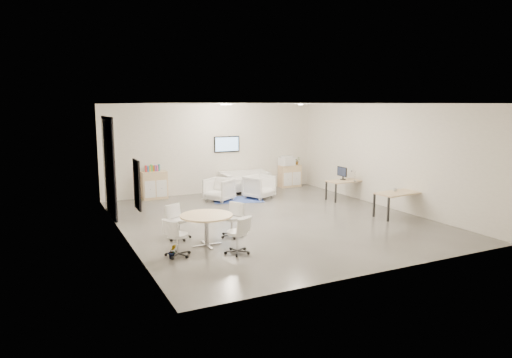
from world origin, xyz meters
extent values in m
cube|color=#514F49|center=(0.00, 0.00, -0.40)|extent=(8.00, 9.00, 0.80)
cube|color=white|center=(0.00, 0.00, 3.60)|extent=(8.00, 9.00, 0.80)
cube|color=beige|center=(0.00, 4.90, 1.60)|extent=(8.00, 0.80, 3.20)
cube|color=beige|center=(0.00, -4.90, 1.60)|extent=(8.00, 0.80, 3.20)
cube|color=beige|center=(-4.40, 0.00, 1.60)|extent=(0.80, 9.00, 3.20)
cube|color=beige|center=(4.40, 0.00, 1.60)|extent=(0.80, 9.00, 3.20)
cube|color=black|center=(-3.96, 2.50, 1.43)|extent=(0.02, 1.90, 2.85)
cube|color=black|center=(-3.94, 2.50, 2.81)|extent=(0.06, 1.90, 0.08)
cube|color=black|center=(-3.94, 1.59, 1.43)|extent=(0.06, 0.08, 2.85)
cube|color=black|center=(-3.94, 3.41, 1.43)|extent=(0.06, 0.08, 2.85)
cube|color=black|center=(-3.94, 2.65, 1.43)|extent=(0.06, 0.07, 2.85)
cube|color=#B2B2B7|center=(-3.90, 2.05, 1.05)|extent=(0.04, 0.60, 0.05)
cube|color=black|center=(-3.98, -1.60, 1.55)|extent=(0.04, 0.54, 1.04)
cube|color=white|center=(-3.95, -1.60, 1.55)|extent=(0.01, 0.46, 0.96)
cube|color=pink|center=(-3.95, -1.60, 1.35)|extent=(0.01, 0.32, 0.30)
cube|color=black|center=(0.50, 4.46, 1.75)|extent=(0.98, 0.05, 0.58)
cube|color=#93C5FF|center=(0.50, 4.44, 1.75)|extent=(0.90, 0.01, 0.50)
cylinder|color=#FFEAC6|center=(-1.80, -1.00, 3.18)|extent=(0.14, 0.14, 0.03)
cylinder|color=#FFEAC6|center=(1.20, 0.50, 3.18)|extent=(0.14, 0.14, 0.03)
cylinder|color=#FFEAC6|center=(0.00, 3.00, 3.18)|extent=(0.14, 0.14, 0.03)
cube|color=tan|center=(-2.25, 4.26, 0.47)|extent=(0.84, 0.42, 0.95)
cube|color=white|center=(-2.45, 4.04, 0.38)|extent=(0.35, 0.02, 0.57)
cube|color=white|center=(-2.06, 4.04, 0.38)|extent=(0.35, 0.02, 0.57)
cube|color=tan|center=(3.05, 4.27, 0.43)|extent=(0.85, 0.40, 0.85)
cube|color=white|center=(2.86, 4.06, 0.34)|extent=(0.36, 0.02, 0.51)
cube|color=white|center=(3.25, 4.06, 0.34)|extent=(0.36, 0.02, 0.51)
cube|color=red|center=(-2.52, 4.26, 1.06)|extent=(0.04, 0.14, 0.22)
cube|color=#337FCC|center=(-2.45, 4.26, 1.06)|extent=(0.04, 0.14, 0.22)
cube|color=gold|center=(-2.39, 4.26, 1.06)|extent=(0.04, 0.14, 0.22)
cube|color=#4CB24C|center=(-2.33, 4.26, 1.06)|extent=(0.04, 0.14, 0.22)
cube|color=#CC6619|center=(-2.26, 4.26, 1.06)|extent=(0.04, 0.14, 0.22)
cube|color=purple|center=(-2.20, 4.26, 1.06)|extent=(0.04, 0.14, 0.22)
cube|color=#E54C7F|center=(-2.14, 4.26, 1.06)|extent=(0.04, 0.14, 0.22)
cube|color=teal|center=(-2.08, 4.26, 1.06)|extent=(0.04, 0.14, 0.22)
cube|color=white|center=(2.92, 4.27, 1.01)|extent=(0.59, 0.51, 0.31)
cube|color=white|center=(2.92, 4.27, 1.19)|extent=(0.44, 0.39, 0.07)
cube|color=white|center=(1.03, 4.01, 0.27)|extent=(1.77, 0.92, 0.33)
cube|color=white|center=(1.03, 4.35, 0.60)|extent=(1.75, 0.25, 0.33)
cube|color=white|center=(0.23, 4.01, 0.44)|extent=(0.18, 0.88, 0.66)
cube|color=white|center=(1.82, 4.01, 0.44)|extent=(0.18, 0.88, 0.66)
cube|color=navy|center=(0.23, 2.86, 0.01)|extent=(1.89, 1.52, 0.01)
imported|color=white|center=(-0.40, 2.98, 0.42)|extent=(1.08, 1.10, 0.84)
imported|color=white|center=(1.00, 2.81, 0.43)|extent=(1.09, 1.07, 0.87)
cube|color=tan|center=(3.52, 1.32, 0.64)|extent=(1.32, 0.75, 0.04)
cube|color=black|center=(2.93, 1.05, 0.31)|extent=(0.05, 0.05, 0.63)
cube|color=black|center=(4.11, 1.05, 0.31)|extent=(0.05, 0.05, 0.63)
cube|color=black|center=(2.93, 1.59, 0.31)|extent=(0.05, 0.05, 0.63)
cube|color=black|center=(4.11, 1.59, 0.31)|extent=(0.05, 0.05, 0.63)
cube|color=tan|center=(3.43, -1.29, 0.70)|extent=(1.43, 0.81, 0.04)
cube|color=black|center=(2.79, -1.58, 0.34)|extent=(0.05, 0.05, 0.68)
cube|color=black|center=(4.07, -1.58, 0.34)|extent=(0.05, 0.05, 0.68)
cube|color=black|center=(2.79, -0.99, 0.34)|extent=(0.05, 0.05, 0.68)
cube|color=black|center=(4.07, -0.99, 0.34)|extent=(0.05, 0.05, 0.68)
cylinder|color=black|center=(3.52, 1.47, 0.67)|extent=(0.20, 0.20, 0.02)
cube|color=black|center=(3.52, 1.47, 0.79)|extent=(0.04, 0.03, 0.24)
cube|color=black|center=(3.47, 1.47, 0.94)|extent=(0.03, 0.50, 0.32)
cylinder|color=tan|center=(-2.44, -1.47, 0.70)|extent=(1.19, 1.19, 0.04)
cylinder|color=#B2B2B7|center=(-2.44, -1.47, 0.34)|extent=(0.10, 0.10, 0.68)
cube|color=#B2B2B7|center=(-2.44, -1.47, 0.01)|extent=(0.69, 0.06, 0.03)
cube|color=#B2B2B7|center=(-2.44, -1.47, 0.01)|extent=(0.06, 0.69, 0.03)
imported|color=#3F7F3F|center=(3.37, 4.28, 0.97)|extent=(0.32, 0.34, 0.23)
imported|color=#3F7F3F|center=(-3.38, -1.99, 0.07)|extent=(0.18, 0.32, 0.14)
imported|color=white|center=(3.40, -1.15, 0.77)|extent=(0.14, 0.13, 0.12)
camera|label=1|loc=(-5.80, -10.96, 3.17)|focal=32.00mm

